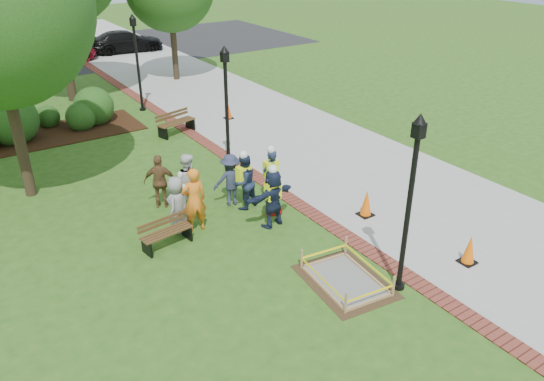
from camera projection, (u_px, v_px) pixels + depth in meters
ground at (281, 246)px, 14.01m from camera, size 100.00×100.00×0.00m
sidewalk at (247, 113)px, 23.92m from camera, size 6.00×60.00×0.02m
brick_edging at (181, 126)px, 22.30m from camera, size 0.50×60.00×0.03m
mulch_bed at (52, 134)px, 21.43m from camera, size 7.00×3.00×0.05m
parking_lot at (43, 57)px, 34.08m from camera, size 36.00×12.00×0.01m
wet_concrete_pad at (346, 274)px, 12.49m from camera, size 1.94×2.47×0.55m
bench_near at (167, 238)px, 13.89m from camera, size 1.44×0.65×0.75m
bench_far at (177, 127)px, 21.41m from camera, size 1.71×0.94×0.88m
cone_front at (469, 250)px, 13.12m from camera, size 0.40×0.40×0.79m
cone_back at (366, 204)px, 15.29m from camera, size 0.42×0.42×0.82m
cone_far at (228, 111)px, 23.04m from camera, size 0.37×0.37×0.74m
toolbox at (274, 211)px, 15.50m from camera, size 0.47×0.32×0.22m
lamp_near at (411, 193)px, 11.29m from camera, size 0.28×0.28×4.26m
lamp_mid at (226, 101)px, 17.23m from camera, size 0.28×0.28×4.26m
lamp_far at (137, 56)px, 23.18m from camera, size 0.28×0.28×4.26m
shrub_b at (16, 141)px, 20.80m from camera, size 2.04×2.04×2.04m
shrub_c at (83, 129)px, 22.06m from camera, size 1.21×1.21×1.21m
shrub_d at (96, 123)px, 22.76m from camera, size 1.68×1.68×1.68m
shrub_e at (50, 126)px, 22.33m from camera, size 0.97×0.97×0.97m
casual_person_a at (177, 204)px, 14.36m from camera, size 0.61×0.60×1.62m
casual_person_b at (194, 200)px, 14.34m from camera, size 0.64×0.45×1.86m
casual_person_c at (187, 182)px, 15.46m from camera, size 0.66×0.65×1.76m
casual_person_d at (160, 182)px, 15.60m from camera, size 0.63×0.57×1.66m
casual_person_e at (231, 180)px, 15.76m from camera, size 0.59×0.48×1.61m
hivis_worker_a at (273, 196)px, 14.58m from camera, size 0.58×0.41×1.85m
hivis_worker_b at (271, 174)px, 15.92m from camera, size 0.58×0.43×1.81m
hivis_worker_c at (244, 180)px, 15.51m from camera, size 0.61×0.47×1.83m
parked_car_c at (58, 63)px, 32.64m from camera, size 2.43×4.64×1.45m
parked_car_d at (127, 52)px, 35.49m from camera, size 2.46×4.80×1.51m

